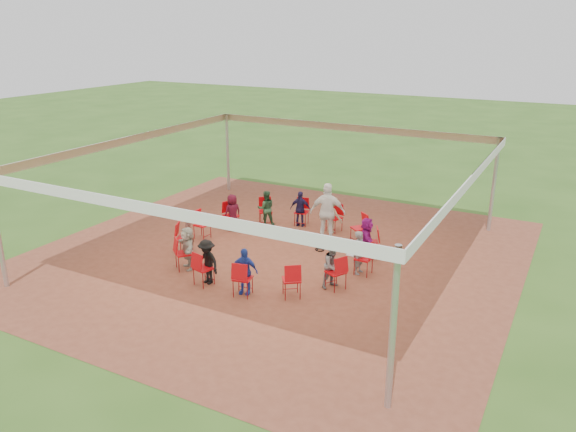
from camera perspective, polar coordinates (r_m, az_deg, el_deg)
The scene contains 31 objects.
ground at distance 16.12m, azimuth -1.16°, elevation -3.97°, with size 80.00×80.00×0.00m, color #325A1C.
dirt_patch at distance 16.12m, azimuth -1.16°, elevation -3.95°, with size 13.00×13.00×0.00m, color brown.
tent at distance 15.36m, azimuth -1.22°, elevation 4.22°, with size 10.33×10.33×3.00m.
chair_0 at distance 14.87m, azimuth 7.69°, elevation -4.29°, with size 0.42×0.44×0.90m, color red, non-canonical shape.
chair_1 at distance 15.95m, azimuth 8.39°, elevation -2.69°, with size 0.42×0.44×0.90m, color red, non-canonical shape.
chair_2 at distance 17.01m, azimuth 7.24°, elevation -1.26°, with size 0.42×0.44×0.90m, color red, non-canonical shape.
chair_3 at distance 17.85m, azimuth 4.72°, elevation -0.19°, with size 0.42×0.44×0.90m, color red, non-canonical shape.
chair_4 at distance 18.35m, azimuth 1.38°, elevation 0.40°, with size 0.42×0.44×0.90m, color red, non-canonical shape.
chair_5 at distance 18.44m, azimuth -2.29°, elevation 0.48°, with size 0.42×0.44×0.90m, color red, non-canonical shape.
chair_6 at distance 18.10m, azimuth -5.82°, elevation 0.04°, with size 0.42×0.44×0.90m, color red, non-canonical shape.
chair_7 at distance 17.39m, azimuth -8.72°, elevation -0.88°, with size 0.42×0.44×0.90m, color red, non-canonical shape.
chair_8 at distance 16.40m, azimuth -10.48°, elevation -2.21°, with size 0.42×0.44×0.90m, color red, non-canonical shape.
chair_9 at distance 15.29m, azimuth -10.55°, elevation -3.77°, with size 0.42×0.44×0.90m, color red, non-canonical shape.
chair_10 at distance 14.30m, azimuth -8.58°, elevation -5.29°, with size 0.42×0.44×0.90m, color red, non-canonical shape.
chair_11 at distance 13.65m, azimuth -4.63°, elevation -6.34°, with size 0.42×0.44×0.90m, color red, non-canonical shape.
chair_12 at distance 13.54m, azimuth 0.36°, elevation -6.50°, with size 0.42×0.44×0.90m, color red, non-canonical shape.
chair_13 at distance 13.99m, azimuth 4.88°, elevation -5.71°, with size 0.42×0.44×0.90m, color red, non-canonical shape.
person_seated_0 at distance 14.85m, azimuth 7.28°, elevation -3.69°, with size 0.43×0.28×1.18m, color slate.
person_seated_1 at distance 15.89m, azimuth 7.98°, elevation -2.20°, with size 1.09×0.41×1.18m, color #8F1378.
person_seated_2 at distance 17.72m, azimuth 4.50°, elevation 0.16°, with size 0.76×0.38×1.18m, color #9A8263.
person_seated_3 at distance 18.20m, azimuth 1.28°, elevation 0.72°, with size 0.69×0.35×1.18m, color #1C163D.
person_seated_4 at distance 18.28m, azimuth -2.26°, elevation 0.79°, with size 0.57×0.33×1.18m, color #264C2F.
person_seated_5 at distance 17.96m, azimuth -5.65°, elevation 0.38°, with size 0.58×0.32×1.18m, color #420A1A.
person_seated_6 at distance 16.32m, azimuth -10.10°, elevation -1.74°, with size 0.43×0.28×1.18m, color #532B25.
person_seated_7 at distance 15.26m, azimuth -10.15°, elevation -3.21°, with size 1.09×0.41×1.18m, color #B3B09F.
person_seated_8 at distance 14.31m, azimuth -8.23°, elevation -4.62°, with size 0.76×0.38×1.18m, color black.
person_seated_9 at distance 13.70m, azimuth -4.46°, elevation -5.59°, with size 0.69×0.35×1.18m, color #2640A9.
person_seated_10 at distance 14.01m, azimuth 4.58°, elevation -5.01°, with size 0.57×0.33×1.18m, color slate.
standing_person at distance 16.86m, azimuth 4.05°, elevation 0.35°, with size 1.07×0.55×1.82m, color white.
cable_coil at distance 16.46m, azimuth 3.26°, elevation -3.43°, with size 0.33×0.33×0.03m.
laptop at distance 14.92m, azimuth 6.69°, elevation -3.70°, with size 0.25×0.31×0.21m.
Camera 1 is at (7.31, -12.95, 6.22)m, focal length 35.00 mm.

